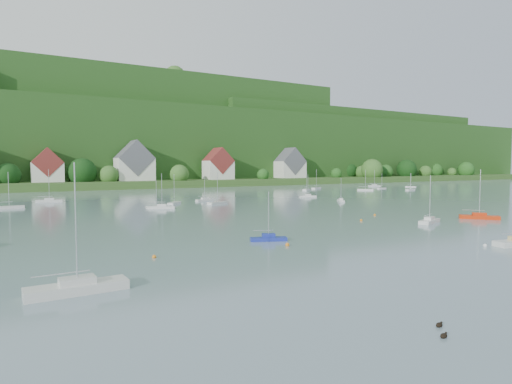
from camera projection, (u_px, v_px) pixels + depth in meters
far_shore_strip at (118, 183)px, 199.24m from camera, size 600.00×60.00×3.00m
forested_ridge at (93, 144)px, 257.54m from camera, size 620.00×181.22×69.89m
village_building_1 at (47, 168)px, 174.41m from camera, size 12.00×9.36×14.00m
village_building_2 at (134, 164)px, 190.78m from camera, size 16.00×11.44×18.00m
village_building_3 at (218, 166)px, 208.91m from camera, size 13.00×10.40×15.50m
village_building_4 at (290, 166)px, 234.65m from camera, size 15.00×10.40×16.50m
near_sailboat_0 at (77, 287)px, 32.52m from camera, size 7.43×2.38×9.91m
near_sailboat_1 at (269, 238)px, 55.10m from camera, size 4.86×2.94×6.34m
near_sailboat_3 at (429, 221)px, 72.13m from camera, size 6.19×3.62×8.07m
near_sailboat_5 at (479, 216)px, 77.75m from camera, size 5.69×6.29×8.97m
mooring_buoy_0 at (154, 258)px, 44.93m from camera, size 0.44×0.44×0.44m
mooring_buoy_1 at (485, 247)px, 51.17m from camera, size 0.45×0.45×0.45m
mooring_buoy_2 at (375, 216)px, 82.98m from camera, size 0.46×0.46×0.46m
mooring_buoy_3 at (361, 221)px, 74.93m from camera, size 0.46×0.46×0.46m
mooring_buoy_5 at (287, 246)px, 51.66m from camera, size 0.51×0.51×0.51m
duck_pair at (441, 330)px, 24.90m from camera, size 1.71×1.51×0.35m
far_sailboat_cluster at (213, 196)px, 131.10m from camera, size 201.66×60.56×8.71m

